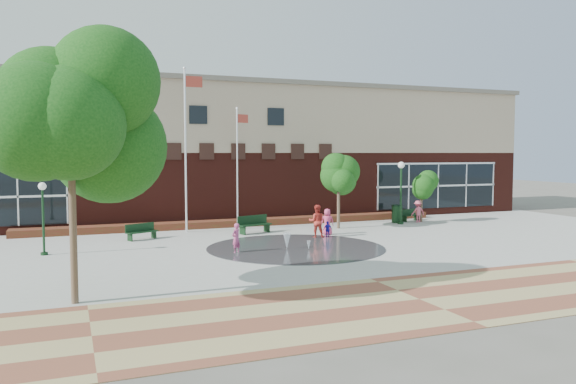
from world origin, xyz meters
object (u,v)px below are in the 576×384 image
object	(u,v)px
child_splash	(236,238)
flagpole_left	(186,141)
bench_left	(142,235)
trash_can	(397,214)
flagpole_right	(238,161)
tree_big_left	(70,116)

from	to	relation	value
child_splash	flagpole_left	bearing A→B (deg)	-120.92
flagpole_left	bench_left	world-z (taller)	flagpole_left
flagpole_left	trash_can	size ratio (longest dim) A/B	7.93
flagpole_right	bench_left	world-z (taller)	flagpole_right
trash_can	tree_big_left	xyz separation A→B (m)	(-19.51, -13.08, 4.99)
flagpole_left	trash_can	distance (m)	14.15
bench_left	tree_big_left	size ratio (longest dim) A/B	0.22
flagpole_left	trash_can	world-z (taller)	flagpole_left
child_splash	flagpole_right	bearing A→B (deg)	-143.58
bench_left	tree_big_left	world-z (taller)	tree_big_left
flagpole_right	trash_can	bearing A→B (deg)	-27.38
flagpole_right	tree_big_left	distance (m)	17.26
tree_big_left	child_splash	xyz separation A→B (m)	(6.86, 6.44, -4.91)
flagpole_left	child_splash	world-z (taller)	flagpole_left
flagpole_left	flagpole_right	xyz separation A→B (m)	(3.18, 0.64, -1.15)
bench_left	tree_big_left	distance (m)	13.44
flagpole_right	child_splash	distance (m)	9.02
tree_big_left	flagpole_right	bearing A→B (deg)	57.16
bench_left	trash_can	bearing A→B (deg)	-20.63
flagpole_right	trash_can	size ratio (longest dim) A/B	6.14
flagpole_right	child_splash	world-z (taller)	flagpole_right
flagpole_left	child_splash	bearing A→B (deg)	-85.47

